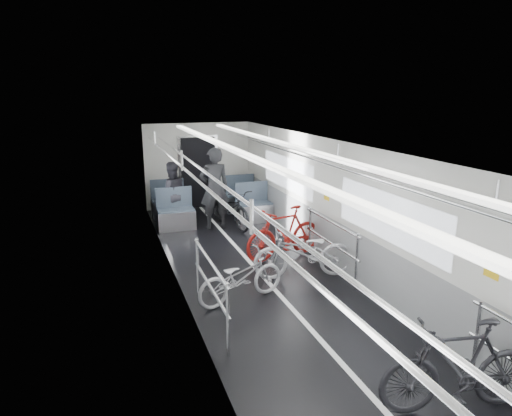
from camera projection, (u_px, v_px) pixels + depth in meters
The scene contains 8 objects.
car_shell at pixel (259, 214), 8.21m from camera, with size 3.02×14.01×2.41m.
bike_left_far at pixel (241, 277), 7.24m from camera, with size 0.54×1.54×0.81m, color #ABABAF.
bike_right_near at pixel (459, 366), 4.72m from camera, with size 0.49×1.72×1.04m, color black.
bike_right_mid at pixel (304, 253), 8.12m from camera, with size 0.63×1.82×0.96m, color #B0AFB4.
bike_right_far at pixel (284, 233), 9.09m from camera, with size 0.49×1.75×1.05m, color maroon.
bike_aisle at pixel (231, 207), 11.23m from camera, with size 0.64×1.84×0.96m, color black.
person_standing at pixel (214, 188), 10.98m from camera, with size 0.72×0.47×1.98m, color black.
person_seated at pixel (172, 193), 11.31m from camera, with size 0.77×0.60×1.59m, color #2A2930.
Camera 1 is at (-2.63, -5.69, 3.29)m, focal length 32.00 mm.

